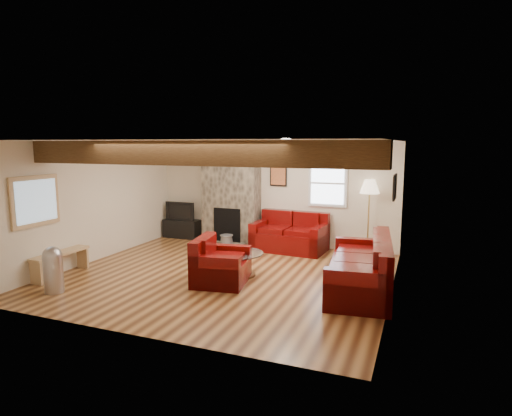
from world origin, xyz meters
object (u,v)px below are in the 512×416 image
Objects in this scene: loveseat at (289,232)px; coffee_table at (239,264)px; armchair_red at (221,261)px; floor_lamp at (370,191)px; sofa_three at (360,264)px; television at (182,211)px; tv_cabinet at (182,229)px.

loveseat reaches higher than coffee_table.
coffee_table is (0.13, 0.50, -0.18)m from armchair_red.
loveseat is 2.02m from floor_lamp.
armchair_red is (-2.33, -0.50, -0.05)m from sofa_three.
television is (-2.60, 2.96, 0.31)m from armchair_red.
floor_lamp reaches higher than television.
loveseat reaches higher than tv_cabinet.
sofa_three is at bearing -26.56° from tv_cabinet.
floor_lamp reaches higher than tv_cabinet.
tv_cabinet is at bearing -122.79° from sofa_three.
tv_cabinet reaches higher than coffee_table.
armchair_red is at bearing -48.77° from tv_cabinet.
sofa_three is 5.52m from television.
floor_lamp is (2.04, 2.49, 1.21)m from coffee_table.
television reaches higher than coffee_table.
tv_cabinet is 0.48m from television.
television is (-4.93, 2.46, 0.27)m from sofa_three.
floor_lamp is at bearing 50.63° from coffee_table.
television is (0.00, 0.00, 0.48)m from tv_cabinet.
loveseat is 2.70m from armchair_red.
sofa_three reaches higher than coffee_table.
loveseat is 1.73× the size of tv_cabinet.
loveseat is (-1.89, 2.16, -0.01)m from sofa_three.
loveseat is at bearing -145.08° from sofa_three.
sofa_three is at bearing -86.18° from floor_lamp.
armchair_red is 1.11× the size of coffee_table.
loveseat is 1.82× the size of coffee_table.
tv_cabinet is (-4.93, 2.46, -0.21)m from sofa_three.
armchair_red is 1.05× the size of tv_cabinet.
loveseat is 2.20m from coffee_table.
tv_cabinet is at bearing 137.85° from coffee_table.
floor_lamp is (4.76, 0.02, 0.71)m from television.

